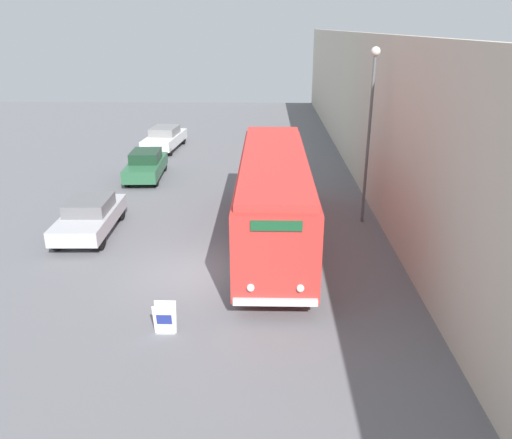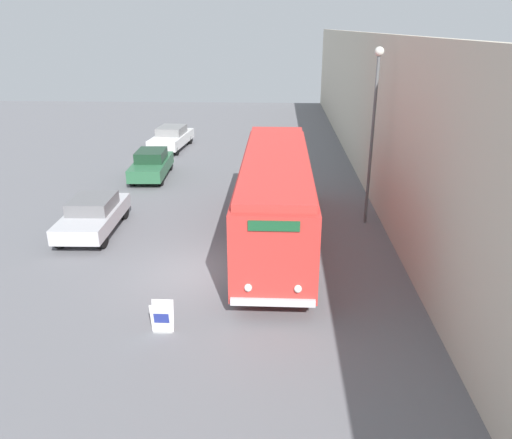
{
  "view_description": "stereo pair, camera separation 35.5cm",
  "coord_description": "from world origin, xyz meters",
  "px_view_note": "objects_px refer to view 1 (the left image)",
  "views": [
    {
      "loc": [
        2.42,
        -14.92,
        7.79
      ],
      "look_at": [
        2.08,
        0.05,
        1.96
      ],
      "focal_mm": 35.0,
      "sensor_mm": 36.0,
      "label": 1
    },
    {
      "loc": [
        2.77,
        -14.9,
        7.79
      ],
      "look_at": [
        2.08,
        0.05,
        1.96
      ],
      "focal_mm": 35.0,
      "sensor_mm": 36.0,
      "label": 2
    }
  ],
  "objects_px": {
    "vintage_bus": "(274,193)",
    "streetlamp": "(370,115)",
    "parked_car_mid": "(146,165)",
    "parked_car_near": "(90,216)",
    "sign_board": "(165,319)",
    "parked_car_far": "(165,138)"
  },
  "relations": [
    {
      "from": "vintage_bus",
      "to": "parked_car_far",
      "type": "relative_size",
      "value": 2.32
    },
    {
      "from": "vintage_bus",
      "to": "parked_car_mid",
      "type": "xyz_separation_m",
      "value": [
        -6.83,
        8.34,
        -1.17
      ]
    },
    {
      "from": "parked_car_mid",
      "to": "streetlamp",
      "type": "bearing_deg",
      "value": -32.92
    },
    {
      "from": "vintage_bus",
      "to": "parked_car_mid",
      "type": "bearing_deg",
      "value": 129.3
    },
    {
      "from": "parked_car_far",
      "to": "vintage_bus",
      "type": "bearing_deg",
      "value": -59.82
    },
    {
      "from": "vintage_bus",
      "to": "parked_car_mid",
      "type": "height_order",
      "value": "vintage_bus"
    },
    {
      "from": "parked_car_mid",
      "to": "sign_board",
      "type": "bearing_deg",
      "value": -77.89
    },
    {
      "from": "streetlamp",
      "to": "parked_car_mid",
      "type": "height_order",
      "value": "streetlamp"
    },
    {
      "from": "parked_car_mid",
      "to": "parked_car_far",
      "type": "height_order",
      "value": "parked_car_mid"
    },
    {
      "from": "vintage_bus",
      "to": "parked_car_near",
      "type": "xyz_separation_m",
      "value": [
        -7.28,
        0.54,
        -1.17
      ]
    },
    {
      "from": "parked_car_far",
      "to": "parked_car_near",
      "type": "bearing_deg",
      "value": -85.54
    },
    {
      "from": "vintage_bus",
      "to": "parked_car_near",
      "type": "distance_m",
      "value": 7.39
    },
    {
      "from": "sign_board",
      "to": "parked_car_far",
      "type": "relative_size",
      "value": 0.18
    },
    {
      "from": "sign_board",
      "to": "parked_car_near",
      "type": "distance_m",
      "value": 8.12
    },
    {
      "from": "vintage_bus",
      "to": "sign_board",
      "type": "height_order",
      "value": "vintage_bus"
    },
    {
      "from": "sign_board",
      "to": "parked_car_mid",
      "type": "distance_m",
      "value": 15.18
    },
    {
      "from": "sign_board",
      "to": "parked_car_mid",
      "type": "bearing_deg",
      "value": 104.71
    },
    {
      "from": "parked_car_near",
      "to": "parked_car_mid",
      "type": "xyz_separation_m",
      "value": [
        0.45,
        7.8,
        -0.0
      ]
    },
    {
      "from": "sign_board",
      "to": "parked_car_near",
      "type": "height_order",
      "value": "parked_car_near"
    },
    {
      "from": "sign_board",
      "to": "parked_car_near",
      "type": "bearing_deg",
      "value": 122.05
    },
    {
      "from": "vintage_bus",
      "to": "streetlamp",
      "type": "height_order",
      "value": "streetlamp"
    },
    {
      "from": "streetlamp",
      "to": "parked_car_mid",
      "type": "relative_size",
      "value": 1.59
    }
  ]
}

